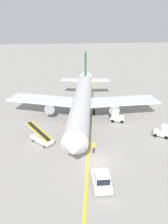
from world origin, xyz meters
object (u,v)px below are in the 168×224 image
airliner (82,100)px  baggage_tug_by_cargo_door (117,117)px  safety_cone_nose_left (62,124)px  ground_crew_marshaller (94,147)px  belt_loader_forward_hold (41,138)px  pushback_tug (101,180)px  baggage_tug_near_wing (163,131)px  safety_cone_wingtip_right (23,109)px

airliner → baggage_tug_by_cargo_door: 7.00m
airliner → safety_cone_nose_left: airliner is taller
airliner → ground_crew_marshaller: airliner is taller
ground_crew_marshaller → belt_loader_forward_hold: bearing=152.8°
pushback_tug → baggage_tug_by_cargo_door: (6.03, 16.66, -0.07)m
airliner → belt_loader_forward_hold: size_ratio=7.77×
baggage_tug_by_cargo_door → baggage_tug_near_wing: bearing=-48.2°
belt_loader_forward_hold → safety_cone_wingtip_right: (-4.49, 13.80, -0.56)m
baggage_tug_near_wing → belt_loader_forward_hold: size_ratio=0.60×
airliner → baggage_tug_by_cargo_door: size_ratio=13.13×
safety_cone_nose_left → ground_crew_marshaller: bearing=-66.6°
baggage_tug_near_wing → ground_crew_marshaller: size_ratio=1.60×
safety_cone_wingtip_right → safety_cone_nose_left: bearing=-46.5°
safety_cone_nose_left → pushback_tug: bearing=-76.9°
ground_crew_marshaller → safety_cone_wingtip_right: size_ratio=3.86×
airliner → baggage_tug_by_cargo_door: (5.95, -2.70, -2.49)m
pushback_tug → ground_crew_marshaller: pushback_tug is taller
ground_crew_marshaller → safety_cone_wingtip_right: 21.16m
belt_loader_forward_hold → safety_cone_wingtip_right: size_ratio=10.31×
safety_cone_wingtip_right → baggage_tug_by_cargo_door: bearing=-24.0°
baggage_tug_near_wing → belt_loader_forward_hold: belt_loader_forward_hold is taller
airliner → ground_crew_marshaller: (0.18, -12.41, -2.51)m
airliner → safety_cone_wingtip_right: airliner is taller
airliner → safety_cone_nose_left: bearing=-142.0°
baggage_tug_by_cargo_door → ground_crew_marshaller: size_ratio=1.58×
safety_cone_nose_left → baggage_tug_by_cargo_door: bearing=1.9°
baggage_tug_near_wing → safety_cone_wingtip_right: baggage_tug_near_wing is taller
baggage_tug_near_wing → ground_crew_marshaller: bearing=-164.0°
safety_cone_nose_left → belt_loader_forward_hold: bearing=-120.0°
airliner → belt_loader_forward_hold: bearing=-129.5°
safety_cone_nose_left → safety_cone_wingtip_right: (-7.74, 8.16, 0.00)m
baggage_tug_near_wing → baggage_tug_by_cargo_door: (-5.73, 6.40, 0.00)m
pushback_tug → safety_cone_wingtip_right: bearing=115.2°
ground_crew_marshaller → safety_cone_nose_left: 10.25m
baggage_tug_by_cargo_door → airliner: bearing=155.6°
safety_cone_nose_left → safety_cone_wingtip_right: bearing=133.5°
belt_loader_forward_hold → safety_cone_nose_left: 6.53m
baggage_tug_near_wing → pushback_tug: bearing=-138.9°
baggage_tug_near_wing → baggage_tug_by_cargo_door: 8.59m
baggage_tug_near_wing → safety_cone_nose_left: 16.72m
safety_cone_nose_left → safety_cone_wingtip_right: 11.25m
belt_loader_forward_hold → safety_cone_wingtip_right: bearing=108.0°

